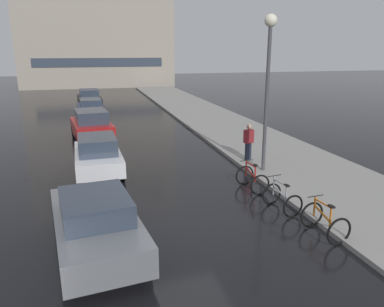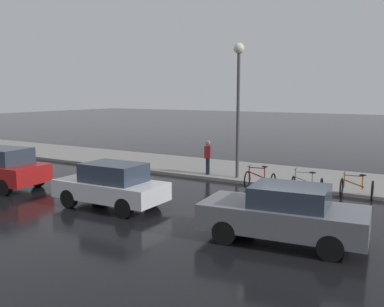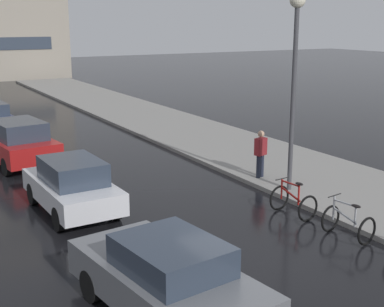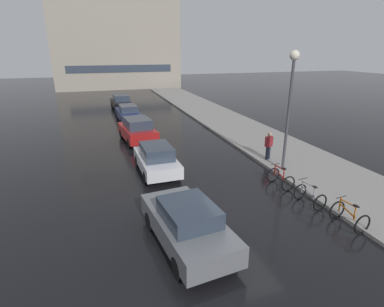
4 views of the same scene
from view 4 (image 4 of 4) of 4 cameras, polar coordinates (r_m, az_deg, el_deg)
name	(u,v)px [view 4 (image 4 of 4)]	position (r m, az deg, el deg)	size (l,w,h in m)	color
ground_plane	(244,221)	(11.63, 9.80, -12.56)	(140.00, 140.00, 0.00)	black
sidewalk_kerb	(255,137)	(22.40, 11.96, 3.19)	(4.80, 60.00, 0.14)	gray
bicycle_nearest	(349,216)	(12.32, 27.75, -10.53)	(0.85, 1.20, 0.98)	black
bicycle_second	(310,196)	(13.27, 21.51, -7.56)	(0.86, 1.22, 1.01)	black
bicycle_third	(280,178)	(14.54, 16.50, -4.57)	(0.84, 1.21, 1.01)	black
car_grey	(187,224)	(9.87, -0.92, -13.22)	(2.35, 4.46, 1.53)	slate
car_white	(157,159)	(15.39, -6.78, -1.05)	(1.84, 3.93, 1.55)	silver
car_red	(137,130)	(21.01, -10.35, 4.46)	(2.35, 4.19, 1.69)	#AD1919
car_navy	(128,113)	(27.21, -12.07, 7.49)	(1.91, 4.43, 1.53)	navy
car_black	(121,102)	(33.27, -13.33, 9.50)	(2.09, 4.23, 1.58)	black
pedestrian	(269,145)	(17.40, 14.38, 1.54)	(0.45, 0.33, 1.73)	#1E2333
streetlamp	(291,89)	(15.50, 18.33, 11.55)	(0.47, 0.47, 6.06)	#424247
building_facade_main	(115,30)	(54.27, -14.38, 21.81)	(19.73, 8.39, 18.29)	#9E9384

